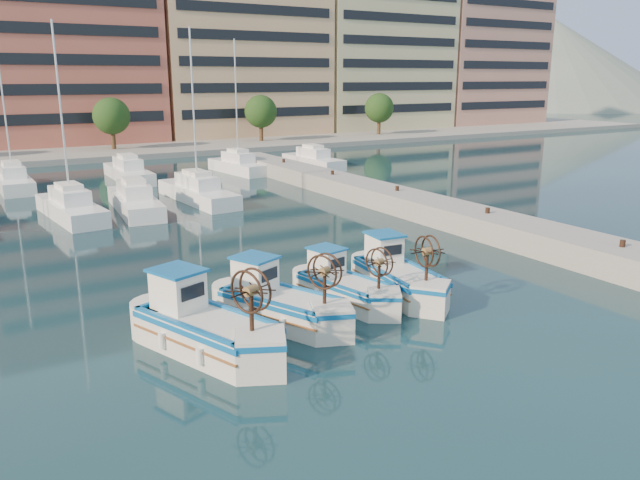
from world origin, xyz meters
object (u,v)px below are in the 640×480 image
at_px(fishing_boat_a, 204,326).
at_px(fishing_boat_c, 344,286).
at_px(fishing_boat_b, 279,302).
at_px(fishing_boat_d, 397,275).

distance_m(fishing_boat_a, fishing_boat_c, 6.24).
height_order(fishing_boat_a, fishing_boat_c, fishing_boat_a).
relative_size(fishing_boat_b, fishing_boat_c, 1.13).
xyz_separation_m(fishing_boat_a, fishing_boat_b, (3.06, 0.88, -0.08)).
distance_m(fishing_boat_c, fishing_boat_d, 2.38).
relative_size(fishing_boat_a, fishing_boat_c, 1.24).
bearing_deg(fishing_boat_d, fishing_boat_b, -171.00).
height_order(fishing_boat_a, fishing_boat_b, fishing_boat_a).
distance_m(fishing_boat_b, fishing_boat_c, 3.06).
relative_size(fishing_boat_c, fishing_boat_d, 0.90).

